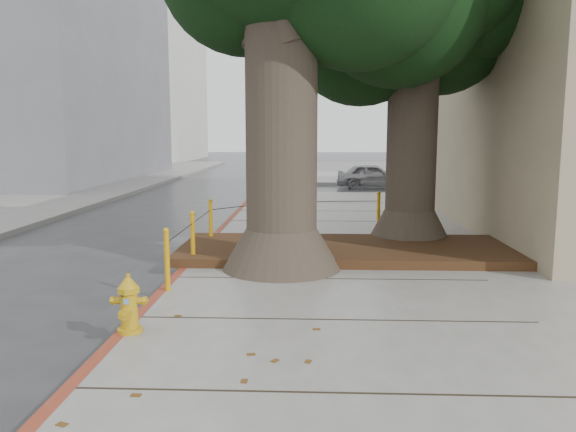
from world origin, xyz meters
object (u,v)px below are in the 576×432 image
(fire_hydrant, at_px, (129,304))
(car_silver, at_px, (373,176))
(car_red, at_px, (526,175))
(car_dark, at_px, (28,176))

(fire_hydrant, xyz_separation_m, car_silver, (4.89, 19.44, 0.07))
(car_red, xyz_separation_m, car_dark, (-22.53, -1.09, -0.04))
(car_dark, bearing_deg, car_silver, -3.80)
(car_silver, xyz_separation_m, car_red, (6.95, 0.22, 0.04))
(car_dark, bearing_deg, car_red, -4.23)
(fire_hydrant, distance_m, car_dark, 21.43)
(fire_hydrant, height_order, car_silver, car_silver)
(car_dark, bearing_deg, fire_hydrant, -67.06)
(fire_hydrant, bearing_deg, car_red, 58.67)
(fire_hydrant, height_order, car_dark, car_dark)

